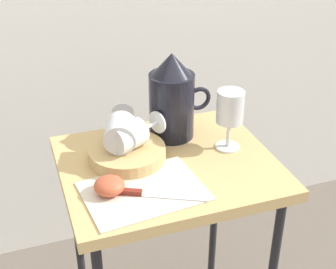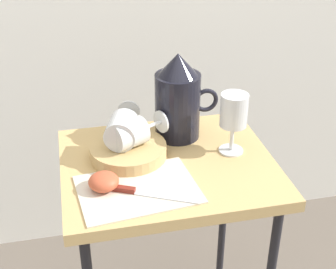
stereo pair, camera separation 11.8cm
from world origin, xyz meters
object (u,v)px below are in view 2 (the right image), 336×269
wine_glass_upright (234,114)px  table (168,188)px  knife (134,191)px  wine_glass_tipped_far (130,133)px  basket_tray (128,151)px  pitcher (178,104)px  apple_half_left (104,181)px  wine_glass_tipped_near (122,129)px

wine_glass_upright → table: bearing=-174.7°
wine_glass_upright → knife: 0.32m
wine_glass_upright → wine_glass_tipped_far: (-0.26, 0.03, -0.04)m
table → wine_glass_tipped_far: size_ratio=4.44×
basket_tray → table: bearing=-25.6°
pitcher → knife: 0.30m
wine_glass_upright → wine_glass_tipped_far: 0.26m
wine_glass_tipped_far → basket_tray: bearing=156.9°
basket_tray → apple_half_left: size_ratio=2.77×
table → wine_glass_upright: wine_glass_upright is taller
basket_tray → knife: 0.16m
pitcher → knife: pitcher is taller
wine_glass_tipped_near → wine_glass_tipped_far: (0.02, -0.02, -0.00)m
table → knife: (-0.11, -0.11, 0.09)m
wine_glass_upright → wine_glass_tipped_far: wine_glass_upright is taller
basket_tray → wine_glass_upright: bearing=-6.2°
pitcher → apple_half_left: bearing=-136.7°
apple_half_left → basket_tray: bearing=59.5°
pitcher → wine_glass_upright: size_ratio=1.47×
pitcher → wine_glass_tipped_far: bearing=-148.9°
basket_tray → wine_glass_upright: wine_glass_upright is taller
basket_tray → apple_half_left: bearing=-120.5°
knife → apple_half_left: bearing=154.0°
pitcher → wine_glass_tipped_near: (-0.16, -0.07, -0.02)m
basket_tray → pitcher: (0.15, 0.08, 0.08)m
wine_glass_tipped_far → knife: 0.17m
wine_glass_tipped_near → apple_half_left: 0.16m
wine_glass_tipped_near → apple_half_left: size_ratio=2.37×
pitcher → apple_half_left: (-0.22, -0.21, -0.07)m
basket_tray → knife: basket_tray is taller
pitcher → wine_glass_tipped_near: size_ratio=1.43×
table → wine_glass_tipped_far: (-0.09, 0.04, 0.15)m
pitcher → wine_glass_tipped_far: size_ratio=1.48×
basket_tray → wine_glass_tipped_near: bearing=126.5°
wine_glass_tipped_near → pitcher: bearing=23.2°
pitcher → apple_half_left: size_ratio=3.38×
wine_glass_tipped_far → table: bearing=-25.7°
table → wine_glass_tipped_near: (-0.10, 0.06, 0.15)m
table → apple_half_left: 0.21m
wine_glass_tipped_near → table: bearing=-29.6°
table → wine_glass_upright: (0.17, 0.02, 0.19)m
wine_glass_tipped_far → apple_half_left: size_ratio=2.28×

